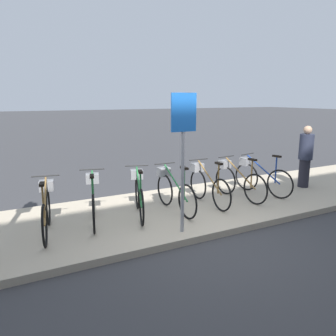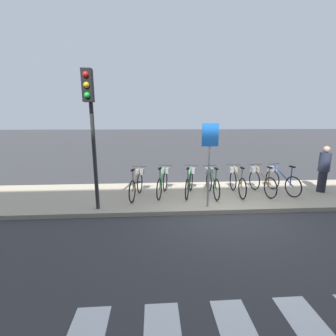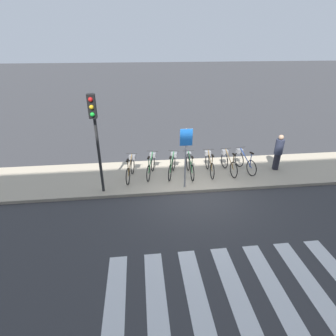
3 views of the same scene
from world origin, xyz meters
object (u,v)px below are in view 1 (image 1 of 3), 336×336
object	(u,v)px
parked_bicycle_5	(237,179)
parked_bicycle_6	(259,175)
parked_bicycle_0	(46,208)
parked_bicycle_2	(139,193)
parked_bicycle_1	(93,198)
parked_bicycle_4	(207,184)
pedestrian	(305,156)
sign_post	(183,140)
parked_bicycle_3	(173,189)

from	to	relation	value
parked_bicycle_5	parked_bicycle_6	bearing A→B (deg)	4.32
parked_bicycle_0	parked_bicycle_2	distance (m)	1.69
parked_bicycle_1	parked_bicycle_4	world-z (taller)	same
pedestrian	parked_bicycle_1	bearing A→B (deg)	179.05
parked_bicycle_1	parked_bicycle_4	xyz separation A→B (m)	(2.40, -0.08, 0.00)
parked_bicycle_0	sign_post	distance (m)	2.52
parked_bicycle_6	pedestrian	size ratio (longest dim) A/B	1.00
parked_bicycle_0	parked_bicycle_6	world-z (taller)	same
parked_bicycle_5	pedestrian	world-z (taller)	pedestrian
parked_bicycle_2	sign_post	world-z (taller)	sign_post
parked_bicycle_0	sign_post	world-z (taller)	sign_post
parked_bicycle_3	pedestrian	distance (m)	3.78
parked_bicycle_6	parked_bicycle_0	bearing A→B (deg)	-178.16
parked_bicycle_1	parked_bicycle_6	bearing A→B (deg)	-0.11
parked_bicycle_5	pedestrian	size ratio (longest dim) A/B	1.01
parked_bicycle_3	parked_bicycle_6	bearing A→B (deg)	3.07
parked_bicycle_4	sign_post	distance (m)	1.98
parked_bicycle_0	parked_bicycle_5	size ratio (longest dim) A/B	0.99
parked_bicycle_4	pedestrian	distance (m)	2.94
pedestrian	parked_bicycle_3	bearing A→B (deg)	-179.30
parked_bicycle_4	parked_bicycle_6	xyz separation A→B (m)	(1.52, 0.07, 0.00)
parked_bicycle_0	parked_bicycle_2	bearing A→B (deg)	3.36
parked_bicycle_0	parked_bicycle_6	bearing A→B (deg)	1.84
parked_bicycle_5	parked_bicycle_6	size ratio (longest dim) A/B	1.02
parked_bicycle_0	parked_bicycle_3	size ratio (longest dim) A/B	0.99
parked_bicycle_0	parked_bicycle_5	world-z (taller)	same
parked_bicycle_0	parked_bicycle_5	distance (m)	4.04
parked_bicycle_0	sign_post	xyz separation A→B (m)	(2.02, -1.00, 1.13)
parked_bicycle_0	pedestrian	bearing A→B (deg)	0.67
parked_bicycle_0	sign_post	bearing A→B (deg)	-26.44
pedestrian	parked_bicycle_0	bearing A→B (deg)	-179.33
parked_bicycle_0	parked_bicycle_4	size ratio (longest dim) A/B	0.99
parked_bicycle_3	sign_post	size ratio (longest dim) A/B	0.69
parked_bicycle_1	parked_bicycle_2	bearing A→B (deg)	-4.08
parked_bicycle_3	sign_post	bearing A→B (deg)	-109.94
parked_bicycle_0	parked_bicycle_6	size ratio (longest dim) A/B	1.01
parked_bicycle_2	parked_bicycle_0	bearing A→B (deg)	-176.64
parked_bicycle_2	pedestrian	size ratio (longest dim) A/B	0.98
parked_bicycle_4	parked_bicycle_0	bearing A→B (deg)	-178.52
parked_bicycle_1	parked_bicycle_3	xyz separation A→B (m)	(1.57, -0.13, 0.00)
parked_bicycle_1	sign_post	bearing A→B (deg)	-44.27
parked_bicycle_4	parked_bicycle_6	world-z (taller)	same
parked_bicycle_1	parked_bicycle_5	bearing A→B (deg)	-1.09
parked_bicycle_0	parked_bicycle_3	distance (m)	2.39
parked_bicycle_6	parked_bicycle_2	bearing A→B (deg)	-178.99
parked_bicycle_0	parked_bicycle_2	world-z (taller)	same
parked_bicycle_1	parked_bicycle_6	xyz separation A→B (m)	(3.92, -0.01, 0.00)
parked_bicycle_5	pedestrian	distance (m)	2.14
parked_bicycle_0	pedestrian	size ratio (longest dim) A/B	1.00
parked_bicycle_5	parked_bicycle_6	distance (m)	0.71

